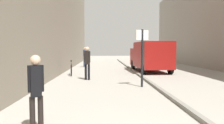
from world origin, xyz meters
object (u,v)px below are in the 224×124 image
(street_sign_post, at_px, (142,53))
(bicycle_leaning, at_px, (71,69))
(pedestrian_mid_block, at_px, (36,88))
(pedestrian_main_foreground, at_px, (87,61))
(delivery_van, at_px, (150,56))
(pedestrian_far_crossing, at_px, (85,56))

(street_sign_post, bearing_deg, bicycle_leaning, -66.84)
(pedestrian_mid_block, bearing_deg, bicycle_leaning, 71.98)
(pedestrian_main_foreground, distance_m, delivery_van, 6.18)
(pedestrian_mid_block, bearing_deg, pedestrian_main_foreground, 64.09)
(pedestrian_main_foreground, xyz_separation_m, street_sign_post, (2.64, -2.36, 0.48))
(pedestrian_main_foreground, height_order, bicycle_leaning, pedestrian_main_foreground)
(pedestrian_far_crossing, bearing_deg, street_sign_post, -87.42)
(street_sign_post, bearing_deg, pedestrian_mid_block, 42.19)
(pedestrian_main_foreground, distance_m, street_sign_post, 3.58)
(pedestrian_mid_block, xyz_separation_m, pedestrian_far_crossing, (-0.33, 16.28, 0.16))
(pedestrian_main_foreground, distance_m, bicycle_leaning, 2.63)
(pedestrian_mid_block, relative_size, pedestrian_far_crossing, 0.86)
(pedestrian_far_crossing, xyz_separation_m, bicycle_leaning, (-0.38, -6.46, -0.70))
(pedestrian_mid_block, distance_m, bicycle_leaning, 9.86)
(pedestrian_far_crossing, bearing_deg, pedestrian_main_foreground, -99.39)
(pedestrian_far_crossing, xyz_separation_m, street_sign_post, (3.47, -11.06, 0.46))
(pedestrian_mid_block, xyz_separation_m, delivery_van, (4.98, 11.84, 0.29))
(pedestrian_far_crossing, height_order, street_sign_post, street_sign_post)
(pedestrian_main_foreground, relative_size, pedestrian_far_crossing, 0.98)
(delivery_van, bearing_deg, bicycle_leaning, -163.65)
(pedestrian_main_foreground, height_order, delivery_van, delivery_van)
(pedestrian_main_foreground, bearing_deg, pedestrian_far_crossing, 113.94)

